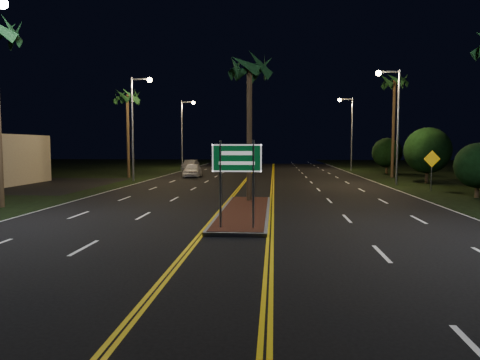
# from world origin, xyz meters

# --- Properties ---
(ground) EXTENTS (120.00, 120.00, 0.00)m
(ground) POSITION_xyz_m (0.00, 0.00, 0.00)
(ground) COLOR black
(ground) RESTS_ON ground
(median_island) EXTENTS (2.25, 10.25, 0.17)m
(median_island) POSITION_xyz_m (0.00, 7.00, 0.08)
(median_island) COLOR gray
(median_island) RESTS_ON ground
(highway_sign) EXTENTS (1.80, 0.08, 3.20)m
(highway_sign) POSITION_xyz_m (0.00, 2.80, 2.40)
(highway_sign) COLOR gray
(highway_sign) RESTS_ON ground
(streetlight_left_mid) EXTENTS (1.91, 0.44, 9.00)m
(streetlight_left_mid) POSITION_xyz_m (-10.61, 24.00, 5.66)
(streetlight_left_mid) COLOR gray
(streetlight_left_mid) RESTS_ON ground
(streetlight_left_far) EXTENTS (1.91, 0.44, 9.00)m
(streetlight_left_far) POSITION_xyz_m (-10.61, 44.00, 5.66)
(streetlight_left_far) COLOR gray
(streetlight_left_far) RESTS_ON ground
(streetlight_right_mid) EXTENTS (1.91, 0.44, 9.00)m
(streetlight_right_mid) POSITION_xyz_m (10.61, 22.00, 5.66)
(streetlight_right_mid) COLOR gray
(streetlight_right_mid) RESTS_ON ground
(streetlight_right_far) EXTENTS (1.91, 0.44, 9.00)m
(streetlight_right_far) POSITION_xyz_m (10.61, 42.00, 5.66)
(streetlight_right_far) COLOR gray
(streetlight_right_far) RESTS_ON ground
(palm_median) EXTENTS (2.40, 2.40, 8.30)m
(palm_median) POSITION_xyz_m (0.00, 10.50, 7.28)
(palm_median) COLOR #382819
(palm_median) RESTS_ON ground
(palm_left_far) EXTENTS (2.40, 2.40, 8.80)m
(palm_left_far) POSITION_xyz_m (-12.80, 28.00, 7.75)
(palm_left_far) COLOR #382819
(palm_left_far) RESTS_ON ground
(palm_right_far) EXTENTS (2.40, 2.40, 10.30)m
(palm_right_far) POSITION_xyz_m (12.80, 30.00, 9.14)
(palm_right_far) COLOR #382819
(palm_right_far) RESTS_ON ground
(shrub_near) EXTENTS (2.70, 2.70, 3.30)m
(shrub_near) POSITION_xyz_m (13.50, 14.00, 1.95)
(shrub_near) COLOR #382819
(shrub_near) RESTS_ON ground
(shrub_mid) EXTENTS (3.78, 3.78, 4.62)m
(shrub_mid) POSITION_xyz_m (14.00, 24.00, 2.73)
(shrub_mid) COLOR #382819
(shrub_mid) RESTS_ON ground
(shrub_far) EXTENTS (3.24, 3.24, 3.96)m
(shrub_far) POSITION_xyz_m (13.80, 36.00, 2.34)
(shrub_far) COLOR #382819
(shrub_far) RESTS_ON ground
(car_near) EXTENTS (2.45, 5.00, 1.62)m
(car_near) POSITION_xyz_m (-6.77, 29.29, 0.81)
(car_near) COLOR white
(car_near) RESTS_ON ground
(car_far) EXTENTS (2.18, 4.70, 1.54)m
(car_far) POSITION_xyz_m (-9.01, 39.58, 0.77)
(car_far) COLOR #A1A4AB
(car_far) RESTS_ON ground
(warning_sign) EXTENTS (1.17, 0.17, 2.80)m
(warning_sign) POSITION_xyz_m (12.28, 18.09, 1.85)
(warning_sign) COLOR gray
(warning_sign) RESTS_ON ground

